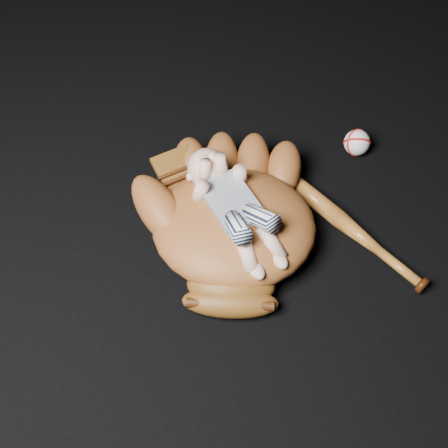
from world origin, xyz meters
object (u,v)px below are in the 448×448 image
(baseball_bat, at_px, (348,226))
(newborn_baby, at_px, (237,209))
(baseball_glove, at_px, (234,221))
(baseball, at_px, (357,143))

(baseball_bat, bearing_deg, newborn_baby, 173.40)
(baseball_glove, relative_size, baseball, 7.70)
(baseball_glove, relative_size, baseball_bat, 1.14)
(baseball_glove, height_order, baseball_bat, baseball_glove)
(baseball_glove, xyz_separation_m, baseball_bat, (0.27, -0.04, -0.06))
(baseball_glove, height_order, newborn_baby, newborn_baby)
(baseball_bat, distance_m, baseball, 0.27)
(baseball_glove, height_order, baseball, baseball_glove)
(newborn_baby, height_order, baseball_bat, newborn_baby)
(baseball_glove, relative_size, newborn_baby, 1.51)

